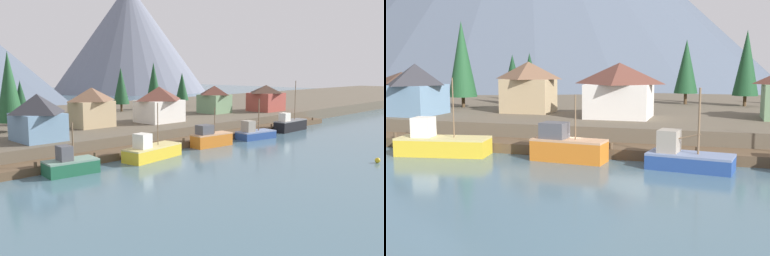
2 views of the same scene
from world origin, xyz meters
The scene contains 15 objects.
ground_plane centered at (0.00, 20.00, -0.50)m, with size 400.00×400.00×1.00m, color #476675.
dock centered at (0.00, 1.99, 0.50)m, with size 80.00×4.00×1.60m.
shoreline_bank centered at (0.00, 32.00, 1.25)m, with size 400.00×56.00×2.50m, color brown.
fishing_boat_yellow centered at (-12.68, -2.47, 1.14)m, with size 9.42×4.50×7.68m.
fishing_boat_orange centered at (0.18, -1.70, 1.34)m, with size 7.21×3.19×6.25m.
fishing_boat_blue centered at (11.20, -2.23, 1.02)m, with size 7.66×4.21×7.09m.
house_blue centered at (-23.33, 9.11, 5.82)m, with size 5.98×7.05×6.48m.
house_grey centered at (-32.07, 18.32, 5.15)m, with size 7.31×5.32×5.18m.
house_white centered at (2.17, 13.17, 5.88)m, with size 7.92×6.77×6.61m.
house_tan centered at (-10.62, 15.77, 5.95)m, with size 6.72×5.23×6.74m.
conifer_near_left centered at (17.56, 33.13, 9.03)m, with size 3.85×3.85×11.45m.
conifer_near_right centered at (8.66, 34.28, 8.46)m, with size 3.73×3.73×10.19m.
conifer_mid_left centered at (-17.93, 27.19, 6.98)m, with size 3.27×3.27×7.85m.
conifer_mid_right centered at (-22.73, 19.91, 9.57)m, with size 4.18×4.18×12.60m.
conifer_back_right centered at (-17.12, 32.48, 7.16)m, with size 3.35×3.35×8.15m.
Camera 2 is at (13.59, -44.26, 9.29)m, focal length 45.29 mm.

